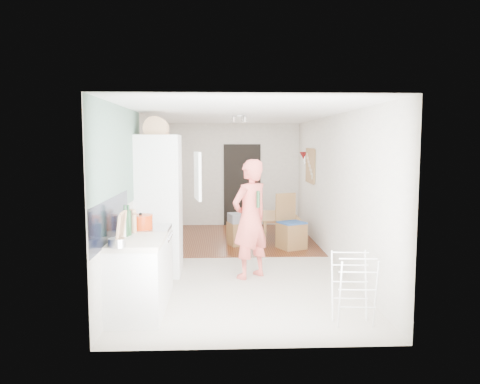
{
  "coord_description": "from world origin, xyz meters",
  "views": [
    {
      "loc": [
        -0.31,
        -7.93,
        2.03
      ],
      "look_at": [
        0.02,
        0.2,
        1.17
      ],
      "focal_mm": 35.0,
      "sensor_mm": 36.0,
      "label": 1
    }
  ],
  "objects": [
    {
      "name": "pinboard_frame",
      "position": [
        1.57,
        1.9,
        1.55
      ],
      "size": [
        0.0,
        0.94,
        0.74
      ],
      "primitive_type": "cube",
      "color": "#935D38",
      "rests_on": "room_shell"
    },
    {
      "name": "dining_table",
      "position": [
        0.91,
        1.83,
        0.22
      ],
      "size": [
        0.69,
        1.23,
        0.43
      ],
      "primitive_type": "imported",
      "rotation": [
        0.0,
        0.0,
        1.56
      ],
      "color": "#935D38",
      "rests_on": "floor"
    },
    {
      "name": "chopping_boards",
      "position": [
        -1.41,
        -2.85,
        1.1
      ],
      "size": [
        0.08,
        0.27,
        0.37
      ],
      "primitive_type": null,
      "rotation": [
        0.0,
        0.0,
        0.15
      ],
      "color": "tan",
      "rests_on": "worktop"
    },
    {
      "name": "bottle_b",
      "position": [
        -1.43,
        -2.32,
        1.07
      ],
      "size": [
        0.07,
        0.07,
        0.3
      ],
      "primitive_type": "cylinder",
      "rotation": [
        0.0,
        0.0,
        0.05
      ],
      "color": "#1E4224",
      "rests_on": "worktop"
    },
    {
      "name": "red_casserole",
      "position": [
        -1.36,
        -1.91,
        1.01
      ],
      "size": [
        0.37,
        0.37,
        0.19
      ],
      "primitive_type": "cylinder",
      "rotation": [
        0.0,
        0.0,
        0.2
      ],
      "color": "red",
      "rests_on": "cooker_top"
    },
    {
      "name": "room_shell",
      "position": [
        0.0,
        0.0,
        1.25
      ],
      "size": [
        3.2,
        7.0,
        2.5
      ],
      "primitive_type": null,
      "color": "silver",
      "rests_on": "ground"
    },
    {
      "name": "range_cooker",
      "position": [
        -1.3,
        -1.8,
        0.44
      ],
      "size": [
        0.6,
        0.6,
        0.88
      ],
      "primitive_type": "cube",
      "color": "white",
      "rests_on": "room_shell"
    },
    {
      "name": "person",
      "position": [
        0.12,
        -1.02,
        1.06
      ],
      "size": [
        0.92,
        0.88,
        2.11
      ],
      "primitive_type": "imported",
      "rotation": [
        0.0,
        0.0,
        3.83
      ],
      "color": "#E45C52",
      "rests_on": "floor"
    },
    {
      "name": "held_bottle",
      "position": [
        0.23,
        -1.15,
        1.21
      ],
      "size": [
        0.05,
        0.05,
        0.25
      ],
      "primitive_type": "cylinder",
      "color": "#1E4224",
      "rests_on": "person"
    },
    {
      "name": "dining_chair",
      "position": [
        1.03,
        0.84,
        0.53
      ],
      "size": [
        0.59,
        0.59,
        1.06
      ],
      "primitive_type": null,
      "rotation": [
        0.0,
        0.0,
        0.43
      ],
      "color": "#935D38",
      "rests_on": "floor"
    },
    {
      "name": "bread_bin",
      "position": [
        -1.29,
        -0.8,
        2.25
      ],
      "size": [
        0.41,
        0.39,
        0.2
      ],
      "primitive_type": null,
      "rotation": [
        0.0,
        0.0,
        0.1
      ],
      "color": "tan",
      "rests_on": "fridge_housing"
    },
    {
      "name": "grey_drape",
      "position": [
        0.04,
        1.19,
        0.55
      ],
      "size": [
        0.48,
        0.48,
        0.18
      ],
      "primitive_type": "cube",
      "rotation": [
        0.0,
        0.0,
        0.26
      ],
      "color": "slate",
      "rests_on": "stool"
    },
    {
      "name": "cooker_top",
      "position": [
        -1.3,
        -1.8,
        0.9
      ],
      "size": [
        0.6,
        0.6,
        0.04
      ],
      "primitive_type": "cube",
      "color": "#B9B9BC",
      "rests_on": "room_shell"
    },
    {
      "name": "fridge_housing",
      "position": [
        -1.27,
        -0.78,
        1.07
      ],
      "size": [
        0.66,
        0.66,
        2.15
      ],
      "primitive_type": "cube",
      "color": "white",
      "rests_on": "room_shell"
    },
    {
      "name": "bottle_a",
      "position": [
        -1.46,
        -2.39,
        1.07
      ],
      "size": [
        0.07,
        0.07,
        0.31
      ],
      "primitive_type": "cylinder",
      "rotation": [
        0.0,
        0.0,
        0.03
      ],
      "color": "#1E4224",
      "rests_on": "worktop"
    },
    {
      "name": "base_cabinet",
      "position": [
        -1.3,
        -2.55,
        0.43
      ],
      "size": [
        0.6,
        0.9,
        0.86
      ],
      "primitive_type": "cube",
      "color": "white",
      "rests_on": "room_shell"
    },
    {
      "name": "worktop",
      "position": [
        -1.3,
        -2.55,
        0.89
      ],
      "size": [
        0.62,
        0.92,
        0.06
      ],
      "primitive_type": "cube",
      "color": "beige",
      "rests_on": "room_shell"
    },
    {
      "name": "stool",
      "position": [
        0.02,
        1.19,
        0.23
      ],
      "size": [
        0.46,
        0.46,
        0.47
      ],
      "primitive_type": null,
      "rotation": [
        0.0,
        0.0,
        0.37
      ],
      "color": "#935D38",
      "rests_on": "floor"
    },
    {
      "name": "fridge_door",
      "position": [
        -0.66,
        -1.08,
        1.55
      ],
      "size": [
        0.14,
        0.56,
        0.7
      ],
      "primitive_type": "cube",
      "rotation": [
        0.0,
        0.0,
        -1.4
      ],
      "color": "white",
      "rests_on": "room_shell"
    },
    {
      "name": "wood_floor_overlay",
      "position": [
        0.0,
        1.85,
        0.01
      ],
      "size": [
        3.2,
        3.3,
        0.01
      ],
      "primitive_type": "cube",
      "color": "brown",
      "rests_on": "room_shell"
    },
    {
      "name": "fridge_interior",
      "position": [
        -0.96,
        -0.78,
        1.55
      ],
      "size": [
        0.02,
        0.52,
        0.66
      ],
      "primitive_type": "cube",
      "color": "white",
      "rests_on": "room_shell"
    },
    {
      "name": "wall_sconce",
      "position": [
        1.54,
        2.55,
        1.75
      ],
      "size": [
        0.18,
        0.18,
        0.16
      ],
      "primitive_type": "cone",
      "color": "maroon",
      "rests_on": "room_shell"
    },
    {
      "name": "drying_rack",
      "position": [
        1.16,
        -2.91,
        0.4
      ],
      "size": [
        0.44,
        0.41,
        0.81
      ],
      "primitive_type": null,
      "rotation": [
        0.0,
        0.0,
        -0.08
      ],
      "color": "white",
      "rests_on": "floor"
    },
    {
      "name": "bottle_c",
      "position": [
        -1.44,
        -2.64,
        1.02
      ],
      "size": [
        0.11,
        0.11,
        0.21
      ],
      "primitive_type": "cylinder",
      "rotation": [
        0.0,
        0.0,
        0.34
      ],
      "color": "silver",
      "rests_on": "worktop"
    },
    {
      "name": "sage_wall_panel",
      "position": [
        -1.59,
        -2.0,
        1.85
      ],
      "size": [
        0.02,
        3.0,
        1.3
      ],
      "primitive_type": "cube",
      "color": "slate",
      "rests_on": "room_shell"
    },
    {
      "name": "pinboard",
      "position": [
        1.58,
        1.9,
        1.55
      ],
      "size": [
        0.03,
        0.9,
        0.7
      ],
      "primitive_type": "cube",
      "color": "tan",
      "rests_on": "room_shell"
    },
    {
      "name": "floor",
      "position": [
        0.0,
        0.0,
        0.0
      ],
      "size": [
        3.2,
        7.0,
        0.01
      ],
      "primitive_type": "cube",
      "color": "beige",
      "rests_on": "ground"
    },
    {
      "name": "doorway_recess",
      "position": [
        0.2,
        3.48,
        1.0
      ],
      "size": [
        0.9,
        0.04,
        2.0
      ],
      "primitive_type": "cube",
      "color": "black",
      "rests_on": "room_shell"
    },
    {
      "name": "tile_splashback",
      "position": [
        -1.59,
        -2.55,
        1.15
      ],
      "size": [
        0.02,
        1.9,
        0.5
      ],
      "primitive_type": "cube",
      "color": "black",
      "rests_on": "room_shell"
    },
    {
      "name": "steel_pan",
      "position": [
        -1.43,
        -2.97,
        0.97
      ],
      "size": [
        0.23,
        0.23,
        0.1
      ],
      "primitive_type": "cylinder",
      "rotation": [
        0.0,
        0.0,
        -0.25
      ],
      "color": "#B9B9BC",
      "rests_on": "worktop"
    },
    {
      "name": "pepper_mill_front",
      "position": [
        -1.45,
        -2.03,
        1.03
      ],
      "size": [
        0.07,
        0.07,
        0.22
      ],
      "primitive_type": "cylinder",
      "rotation": [
        0.0,
        0.0,
        0.12
      ],
      "color": "tan",
      "rests_on": "worktop"
    },
    {
      "name": "pepper_mill_back",
      "position": [
        -1.4,
        -2.17,
        1.04
      ],
      "size": [
        0.06,
        0.06,
        0.23
      ],
      "primitive_type": "cylinder",
      "rotation": [
        0.0,
        0.0,
        -0.01
      ],
      "color": "tan",
      "rests_on": "worktop"
    }
  ]
}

